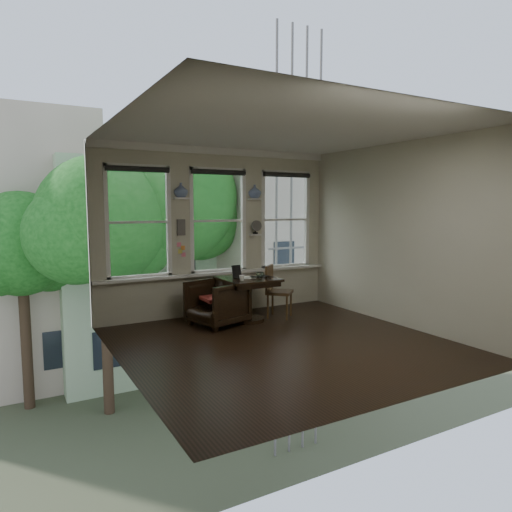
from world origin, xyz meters
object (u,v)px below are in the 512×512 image
mug (242,278)px  side_chair_right (280,292)px  table (248,299)px  armchair_left (217,303)px  laptop (261,277)px

mug → side_chair_right: bearing=11.3°
table → armchair_left: (-0.58, 0.00, 0.00)m
armchair_left → side_chair_right: (1.20, -0.04, 0.08)m
side_chair_right → mug: bearing=146.7°
laptop → mug: 0.41m
table → armchair_left: size_ratio=1.09×
table → mug: bearing=-137.7°
armchair_left → side_chair_right: bearing=71.8°
table → side_chair_right: size_ratio=0.98×
laptop → table: bearing=151.8°
side_chair_right → mug: (-0.84, -0.17, 0.33)m
laptop → armchair_left: bearing=178.4°
mug → armchair_left: bearing=149.6°
armchair_left → side_chair_right: size_ratio=0.90×
armchair_left → laptop: size_ratio=2.42×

